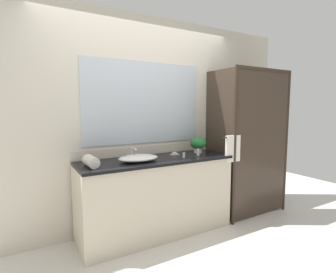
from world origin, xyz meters
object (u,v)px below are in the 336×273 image
amenity_bottle_shampoo (184,154)px  faucet (132,155)px  rolled_towel_near_edge (91,161)px  potted_plant (198,144)px  amenity_bottle_lotion (198,152)px  soap_dish (174,154)px  sink_basin (138,158)px

amenity_bottle_shampoo → faucet: bearing=154.9°
rolled_towel_near_edge → potted_plant: bearing=4.8°
amenity_bottle_lotion → amenity_bottle_shampoo: amenity_bottle_lotion is taller
rolled_towel_near_edge → amenity_bottle_lotion: bearing=-0.7°
potted_plant → rolled_towel_near_edge: bearing=-175.2°
potted_plant → rolled_towel_near_edge: size_ratio=0.90×
soap_dish → amenity_bottle_shampoo: 0.22m
sink_basin → rolled_towel_near_edge: (-0.52, -0.02, 0.02)m
faucet → soap_dish: faucet is taller
faucet → potted_plant: potted_plant is taller
amenity_bottle_shampoo → rolled_towel_near_edge: rolled_towel_near_edge is taller
soap_dish → sink_basin: bearing=-165.8°
potted_plant → soap_dish: 0.35m
rolled_towel_near_edge → faucet: bearing=21.0°
faucet → amenity_bottle_shampoo: 0.60m
potted_plant → amenity_bottle_lotion: size_ratio=2.12×
potted_plant → rolled_towel_near_edge: potted_plant is taller
sink_basin → potted_plant: potted_plant is taller
potted_plant → amenity_bottle_lotion: (-0.10, -0.13, -0.08)m
sink_basin → amenity_bottle_lotion: (0.78, -0.04, 0.01)m
faucet → amenity_bottle_shampoo: size_ratio=2.08×
sink_basin → faucet: size_ratio=2.64×
potted_plant → amenity_bottle_shampoo: size_ratio=2.59×
faucet → amenity_bottle_lotion: (0.78, -0.22, 0.00)m
amenity_bottle_lotion → potted_plant: bearing=53.7°
soap_dish → amenity_bottle_lotion: 0.30m
faucet → potted_plant: (0.88, -0.08, 0.08)m
potted_plant → amenity_bottle_lotion: 0.18m
amenity_bottle_lotion → rolled_towel_near_edge: bearing=179.3°
potted_plant → soap_dish: potted_plant is taller
faucet → soap_dish: size_ratio=1.70×
sink_basin → soap_dish: sink_basin is taller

